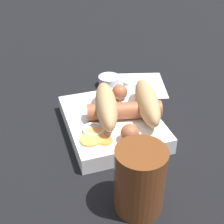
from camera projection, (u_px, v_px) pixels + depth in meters
ground_plane at (112, 129)px, 0.62m from camera, size 3.00×3.00×0.00m
food_tray at (112, 123)px, 0.61m from camera, size 0.21×0.17×0.03m
bread_roll at (126, 103)px, 0.59m from camera, size 0.17×0.15×0.06m
sausage at (124, 111)px, 0.59m from camera, size 0.17×0.14×0.03m
pickled_veggies at (94, 135)px, 0.55m from camera, size 0.07×0.07×0.01m
napkin at (138, 85)px, 0.77m from camera, size 0.16×0.16×0.00m
condiment_cup_near at (134, 86)px, 0.75m from camera, size 0.05×0.05×0.03m
condiment_cup_far at (109, 82)px, 0.77m from camera, size 0.05×0.05×0.03m
drink_glass at (140, 180)px, 0.44m from camera, size 0.07×0.07×0.11m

